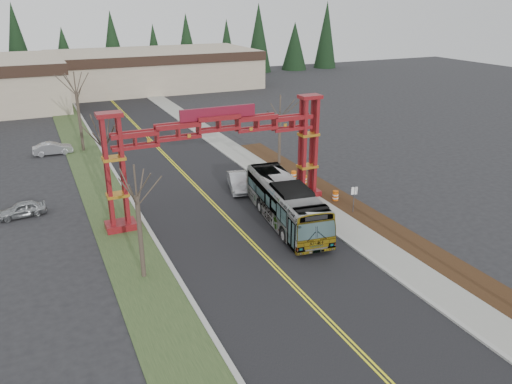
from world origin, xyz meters
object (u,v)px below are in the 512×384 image
silver_sedan (238,182)px  barrel_mid (304,180)px  parked_car_far_a (53,148)px  gateway_arch (219,141)px  barrel_south (335,196)px  bare_tree_median_mid (104,141)px  transit_bus (286,202)px  bare_tree_median_near (137,197)px  bare_tree_right_far (280,114)px  parked_car_near_a (22,209)px  barrel_north (294,176)px  bare_tree_median_far (76,92)px  street_sign (354,195)px  retail_building_east (154,69)px

silver_sedan → barrel_mid: (6.05, -1.35, -0.30)m
silver_sedan → parked_car_far_a: silver_sedan is taller
gateway_arch → barrel_south: (9.69, -2.02, -5.51)m
gateway_arch → bare_tree_median_mid: gateway_arch is taller
transit_bus → barrel_south: transit_bus is taller
bare_tree_median_near → bare_tree_right_far: 24.51m
parked_car_near_a → bare_tree_right_far: bare_tree_right_far is taller
gateway_arch → bare_tree_right_far: (10.00, 9.11, -0.69)m
bare_tree_median_mid → parked_car_near_a: bearing=164.7°
silver_sedan → parked_car_near_a: bearing=-170.9°
transit_bus → barrel_north: (5.21, 8.14, -1.21)m
bare_tree_median_near → barrel_mid: 20.67m
bare_tree_median_near → bare_tree_median_far: size_ratio=0.83×
bare_tree_median_near → street_sign: 18.19m
silver_sedan → barrel_north: size_ratio=5.06×
retail_building_east → street_sign: bearing=-90.4°
bare_tree_median_near → bare_tree_median_far: bare_tree_median_far is taller
parked_car_near_a → gateway_arch: bearing=62.7°
street_sign → retail_building_east: bearing=89.6°
street_sign → barrel_south: bearing=87.6°
silver_sedan → parked_car_near_a: silver_sedan is taller
silver_sedan → parked_car_far_a: bearing=142.2°
bare_tree_median_near → parked_car_far_a: bearing=96.1°
transit_bus → street_sign: bearing=-0.3°
bare_tree_median_far → barrel_south: bare_tree_median_far is taller
barrel_south → street_sign: bearing=-92.4°
parked_car_near_a → bare_tree_median_far: size_ratio=0.41×
bare_tree_right_far → barrel_south: bearing=-91.6°
bare_tree_right_far → barrel_south: (-0.31, -11.13, -4.82)m
parked_car_near_a → bare_tree_median_mid: bearing=68.7°
bare_tree_median_near → barrel_mid: bare_tree_median_near is taller
barrel_north → barrel_south: bearing=-83.7°
bare_tree_median_near → bare_tree_right_far: bearing=42.7°
gateway_arch → street_sign: size_ratio=8.04×
bare_tree_right_far → barrel_south: bare_tree_right_far is taller
bare_tree_right_far → parked_car_far_a: bearing=147.3°
bare_tree_median_far → barrel_south: (17.69, -24.81, -6.17)m
street_sign → barrel_mid: street_sign is taller
parked_car_near_a → bare_tree_median_mid: 8.70m
parked_car_far_a → bare_tree_right_far: size_ratio=0.57×
transit_bus → silver_sedan: 8.07m
gateway_arch → parked_car_far_a: 25.91m
gateway_arch → bare_tree_median_far: 24.16m
bare_tree_median_near → transit_bus: bearing=16.6°
parked_car_near_a → bare_tree_median_near: (6.67, -13.25, 4.78)m
silver_sedan → transit_bus: bearing=-71.4°
bare_tree_median_mid → gateway_arch: bearing=-26.0°
bare_tree_median_far → barrel_north: size_ratio=9.68×
parked_car_near_a → bare_tree_median_near: bare_tree_median_near is taller
bare_tree_median_mid → transit_bus: bearing=-33.8°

